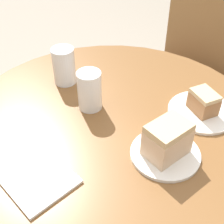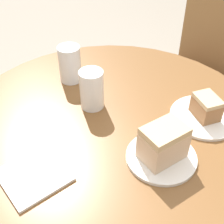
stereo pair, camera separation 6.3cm
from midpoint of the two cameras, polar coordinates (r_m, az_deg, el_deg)
The scene contains 9 objects.
table at distance 1.12m, azimuth 1.62°, elevation -9.23°, with size 1.01×1.01×0.77m.
chair at distance 1.81m, azimuth 17.15°, elevation 6.43°, with size 0.50×0.49×0.92m.
plate_near at distance 1.04m, azimuth 18.10°, elevation -0.85°, with size 0.22×0.22×0.01m.
plate_far at distance 0.89m, azimuth 11.01°, elevation -8.16°, with size 0.20×0.20×0.01m.
cake_slice_near at distance 1.02m, azimuth 18.55°, elevation 0.86°, with size 0.11×0.10×0.07m.
cake_slice_far at distance 0.85m, azimuth 11.48°, elevation -5.62°, with size 0.11×0.13×0.10m.
glass_lemonade at distance 1.01m, azimuth -1.94°, elevation 3.76°, with size 0.08×0.08×0.13m.
glass_water at distance 1.14m, azimuth -6.12°, elevation 8.45°, with size 0.08×0.08×0.13m.
napkin_stack at distance 0.85m, azimuth -12.04°, elevation -11.36°, with size 0.18×0.18×0.01m.
Camera 2 is at (0.51, -0.53, 1.42)m, focal length 50.00 mm.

